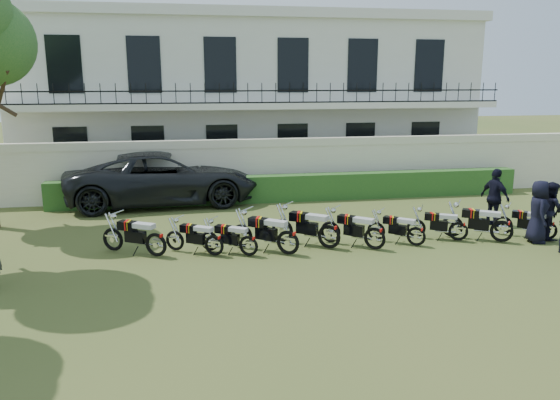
{
  "coord_description": "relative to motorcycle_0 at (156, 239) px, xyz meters",
  "views": [
    {
      "loc": [
        -3.05,
        -12.78,
        4.58
      ],
      "look_at": [
        -0.41,
        2.21,
        1.17
      ],
      "focal_mm": 35.0,
      "sensor_mm": 36.0,
      "label": 1
    }
  ],
  "objects": [
    {
      "name": "ground",
      "position": [
        3.87,
        -1.17,
        -0.5
      ],
      "size": [
        100.0,
        100.0,
        0.0
      ],
      "primitive_type": "plane",
      "color": "#425522",
      "rests_on": "ground"
    },
    {
      "name": "perimeter_wall",
      "position": [
        3.87,
        6.83,
        0.67
      ],
      "size": [
        30.0,
        0.35,
        2.3
      ],
      "color": "beige",
      "rests_on": "ground"
    },
    {
      "name": "hedge",
      "position": [
        4.87,
        6.03,
        -0.0
      ],
      "size": [
        18.0,
        0.6,
        1.0
      ],
      "primitive_type": "cube",
      "color": "#1C4F1D",
      "rests_on": "ground"
    },
    {
      "name": "building",
      "position": [
        3.87,
        12.79,
        3.21
      ],
      "size": [
        20.4,
        9.6,
        7.4
      ],
      "color": "silver",
      "rests_on": "ground"
    },
    {
      "name": "motorcycle_0",
      "position": [
        0.0,
        0.0,
        0.0
      ],
      "size": [
        1.76,
        1.1,
        1.08
      ],
      "rotation": [
        0.0,
        0.0,
        1.03
      ],
      "color": "black",
      "rests_on": "ground"
    },
    {
      "name": "motorcycle_1",
      "position": [
        1.5,
        -0.18,
        -0.06
      ],
      "size": [
        1.54,
        0.97,
        0.95
      ],
      "rotation": [
        0.0,
        0.0,
        1.03
      ],
      "color": "black",
      "rests_on": "ground"
    },
    {
      "name": "motorcycle_2",
      "position": [
        2.38,
        -0.36,
        -0.07
      ],
      "size": [
        1.49,
        0.98,
        0.93
      ],
      "rotation": [
        0.0,
        0.0,
        1.01
      ],
      "color": "black",
      "rests_on": "ground"
    },
    {
      "name": "motorcycle_3",
      "position": [
        3.42,
        -0.45,
        0.02
      ],
      "size": [
        1.71,
        1.31,
        1.12
      ],
      "rotation": [
        0.0,
        0.0,
        0.93
      ],
      "color": "black",
      "rests_on": "ground"
    },
    {
      "name": "motorcycle_4",
      "position": [
        4.62,
        -0.12,
        0.02
      ],
      "size": [
        1.73,
        1.33,
        1.14
      ],
      "rotation": [
        0.0,
        0.0,
        0.93
      ],
      "color": "black",
      "rests_on": "ground"
    },
    {
      "name": "motorcycle_5",
      "position": [
        5.82,
        -0.42,
        -0.01
      ],
      "size": [
        1.54,
        1.31,
        1.05
      ],
      "rotation": [
        0.0,
        0.0,
        0.87
      ],
      "color": "black",
      "rests_on": "ground"
    },
    {
      "name": "motorcycle_6",
      "position": [
        7.07,
        -0.29,
        -0.07
      ],
      "size": [
        1.38,
        1.12,
        0.92
      ],
      "rotation": [
        0.0,
        0.0,
        0.9
      ],
      "color": "black",
      "rests_on": "ground"
    },
    {
      "name": "motorcycle_7",
      "position": [
        8.46,
        -0.03,
        -0.07
      ],
      "size": [
        1.57,
        0.89,
        0.94
      ],
      "rotation": [
        0.0,
        0.0,
        1.09
      ],
      "color": "black",
      "rests_on": "ground"
    },
    {
      "name": "motorcycle_8",
      "position": [
        9.6,
        -0.38,
        -0.0
      ],
      "size": [
        1.71,
        1.18,
        1.08
      ],
      "rotation": [
        0.0,
        0.0,
        0.99
      ],
      "color": "black",
      "rests_on": "ground"
    },
    {
      "name": "motorcycle_9",
      "position": [
        11.03,
        -0.39,
        -0.06
      ],
      "size": [
        1.41,
        1.15,
        0.95
      ],
      "rotation": [
        0.0,
        0.0,
        0.9
      ],
      "color": "black",
      "rests_on": "ground"
    },
    {
      "name": "suv",
      "position": [
        0.01,
        6.39,
        0.47
      ],
      "size": [
        7.22,
        3.77,
        1.94
      ],
      "primitive_type": "imported",
      "rotation": [
        0.0,
        0.0,
        1.65
      ],
      "color": "black",
      "rests_on": "ground"
    },
    {
      "name": "officer_3",
      "position": [
        10.62,
        -0.47,
        0.39
      ],
      "size": [
        0.83,
        1.01,
        1.79
      ],
      "primitive_type": "imported",
      "rotation": [
        0.0,
        0.0,
        1.23
      ],
      "color": "black",
      "rests_on": "ground"
    },
    {
      "name": "officer_4",
      "position": [
        11.19,
        -0.23,
        0.34
      ],
      "size": [
        0.75,
        0.9,
        1.68
      ],
      "primitive_type": "imported",
      "rotation": [
        0.0,
        0.0,
        1.42
      ],
      "color": "black",
      "rests_on": "ground"
    },
    {
      "name": "officer_5",
      "position": [
        10.38,
        1.35,
        0.42
      ],
      "size": [
        0.74,
        1.16,
        1.84
      ],
      "primitive_type": "imported",
      "rotation": [
        0.0,
        0.0,
        1.86
      ],
      "color": "black",
      "rests_on": "ground"
    }
  ]
}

